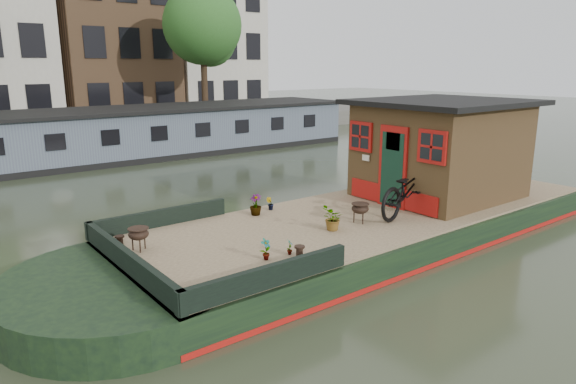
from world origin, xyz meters
TOP-DOWN VIEW (x-y plane):
  - ground at (0.00, 0.00)m, footprint 120.00×120.00m
  - houseboat_hull at (-1.33, 0.00)m, footprint 14.01×4.02m
  - houseboat_deck at (0.00, 0.00)m, footprint 11.80×3.80m
  - bow_bulwark at (-5.07, 0.00)m, footprint 3.00×4.00m
  - cabin at (2.19, 0.00)m, footprint 4.00×3.50m
  - bicycle at (0.20, -0.64)m, footprint 2.34×1.23m
  - potted_plant_a at (-3.88, -0.98)m, footprint 0.23×0.18m
  - potted_plant_b at (-1.99, 1.52)m, footprint 0.21×0.20m
  - potted_plant_c at (-1.89, -0.48)m, footprint 0.59×0.57m
  - potted_plant_d at (-2.49, 1.38)m, footprint 0.36×0.36m
  - potted_plant_e at (-3.40, -1.03)m, footprint 0.17×0.18m
  - brazier_front at (-1.07, -0.45)m, footprint 0.46×0.46m
  - brazier_rear at (-5.41, 0.79)m, footprint 0.46×0.46m
  - bollard_port at (-5.60, 1.24)m, footprint 0.17×0.17m
  - bollard_stbd at (-3.35, -1.24)m, footprint 0.18×0.18m
  - far_houseboat at (0.00, 14.00)m, footprint 20.40×4.40m
  - quay at (0.00, 20.50)m, footprint 60.00×6.00m
  - tree_right at (6.14, 19.07)m, footprint 4.40×4.40m

SIDE VIEW (x-z plane):
  - ground at x=0.00m, z-range 0.00..0.00m
  - houseboat_hull at x=-1.33m, z-range -0.03..0.57m
  - quay at x=0.00m, z-range 0.00..0.90m
  - houseboat_deck at x=0.00m, z-range 0.60..0.65m
  - bollard_port at x=-5.60m, z-range 0.65..0.85m
  - bollard_stbd at x=-3.35m, z-range 0.65..0.86m
  - potted_plant_e at x=-3.40m, z-range 0.65..0.94m
  - potted_plant_b at x=-1.99m, z-range 0.65..0.95m
  - bow_bulwark at x=-5.07m, z-range 0.65..1.00m
  - potted_plant_a at x=-3.88m, z-range 0.65..1.03m
  - brazier_front at x=-1.07m, z-range 0.65..1.07m
  - brazier_rear at x=-5.41m, z-range 0.65..1.07m
  - potted_plant_d at x=-2.49m, z-range 0.65..1.12m
  - potted_plant_c at x=-1.89m, z-range 0.65..1.15m
  - far_houseboat at x=0.00m, z-range -0.09..2.02m
  - bicycle at x=0.20m, z-range 0.65..1.82m
  - cabin at x=2.19m, z-range 0.67..3.09m
  - tree_right at x=6.14m, z-range 2.19..9.59m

